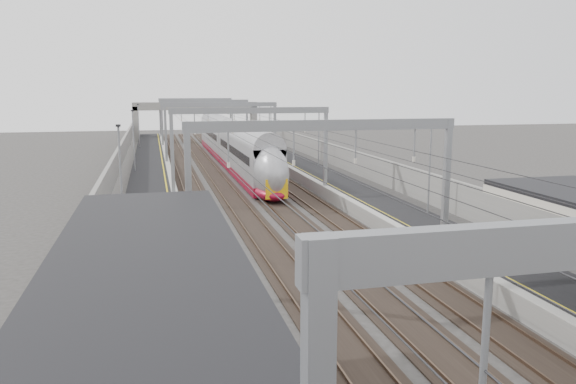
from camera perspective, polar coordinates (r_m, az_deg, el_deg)
platform_left at (r=48.52m, az=-13.65°, el=-0.02°), size 4.00×120.00×1.00m
platform_right at (r=51.02m, az=4.61°, el=0.73°), size 4.00×120.00×1.00m
tracks at (r=49.22m, az=-4.29°, el=-0.15°), size 11.40×140.00×0.20m
overhead_line at (r=55.02m, az=-5.50°, el=7.32°), size 13.00×140.00×6.60m
overbridge at (r=103.14m, az=-9.35°, el=8.12°), size 22.00×2.20×6.90m
wall_left at (r=48.47m, az=-17.49°, el=1.10°), size 0.30×120.00×3.20m
wall_right at (r=51.93m, az=7.98°, el=2.06°), size 0.30×120.00×3.20m
train at (r=66.92m, az=-5.57°, el=4.43°), size 2.82×51.31×4.45m
signal_green at (r=78.98m, az=-11.72°, el=5.32°), size 0.32×0.32×3.48m
signal_red_near at (r=66.83m, az=-4.09°, el=4.65°), size 0.32×0.32×3.48m
signal_red_far at (r=75.73m, az=-3.54°, el=5.31°), size 0.32×0.32×3.48m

